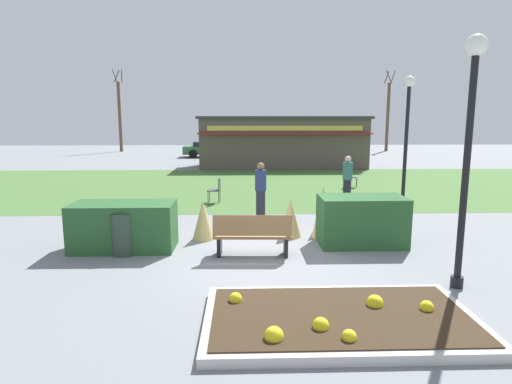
{
  "coord_description": "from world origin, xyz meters",
  "views": [
    {
      "loc": [
        -0.47,
        -9.18,
        2.98
      ],
      "look_at": [
        -0.1,
        2.3,
        1.01
      ],
      "focal_mm": 30.15,
      "sensor_mm": 36.0,
      "label": 1
    }
  ],
  "objects_px": {
    "park_bench": "(253,235)",
    "tree_left_bg": "(120,115)",
    "parked_car_west_slot": "(210,149)",
    "parked_car_center_slot": "(280,149)",
    "cafe_chair_west": "(350,175)",
    "tree_right_bg": "(388,115)",
    "lamppost_near": "(469,134)",
    "trash_bin": "(123,234)",
    "person_strolling": "(261,190)",
    "lamppost_mid": "(407,126)",
    "person_standing": "(347,179)",
    "cafe_chair_east": "(216,188)",
    "food_kiosk": "(282,142)"
  },
  "relations": [
    {
      "from": "lamppost_near",
      "to": "person_standing",
      "type": "distance_m",
      "value": 7.94
    },
    {
      "from": "tree_right_bg",
      "to": "parked_car_center_slot",
      "type": "bearing_deg",
      "value": -150.76
    },
    {
      "from": "park_bench",
      "to": "tree_right_bg",
      "type": "height_order",
      "value": "tree_right_bg"
    },
    {
      "from": "person_standing",
      "to": "tree_left_bg",
      "type": "xyz_separation_m",
      "value": [
        -14.78,
        24.9,
        2.41
      ]
    },
    {
      "from": "tree_left_bg",
      "to": "tree_right_bg",
      "type": "height_order",
      "value": "tree_left_bg"
    },
    {
      "from": "lamppost_mid",
      "to": "parked_car_center_slot",
      "type": "distance_m",
      "value": 20.03
    },
    {
      "from": "person_strolling",
      "to": "tree_right_bg",
      "type": "relative_size",
      "value": 0.23
    },
    {
      "from": "lamppost_near",
      "to": "parked_car_west_slot",
      "type": "distance_m",
      "value": 27.52
    },
    {
      "from": "lamppost_near",
      "to": "person_strolling",
      "type": "xyz_separation_m",
      "value": [
        -3.28,
        5.52,
        -1.86
      ]
    },
    {
      "from": "cafe_chair_west",
      "to": "park_bench",
      "type": "bearing_deg",
      "value": -115.47
    },
    {
      "from": "person_standing",
      "to": "tree_right_bg",
      "type": "relative_size",
      "value": 0.23
    },
    {
      "from": "tree_right_bg",
      "to": "park_bench",
      "type": "bearing_deg",
      "value": -113.29
    },
    {
      "from": "park_bench",
      "to": "cafe_chair_east",
      "type": "relative_size",
      "value": 1.93
    },
    {
      "from": "cafe_chair_west",
      "to": "tree_right_bg",
      "type": "height_order",
      "value": "tree_right_bg"
    },
    {
      "from": "lamppost_near",
      "to": "person_standing",
      "type": "relative_size",
      "value": 2.57
    },
    {
      "from": "lamppost_near",
      "to": "cafe_chair_east",
      "type": "xyz_separation_m",
      "value": [
        -4.76,
        8.0,
        -2.2
      ]
    },
    {
      "from": "trash_bin",
      "to": "cafe_chair_east",
      "type": "relative_size",
      "value": 1.05
    },
    {
      "from": "trash_bin",
      "to": "parked_car_center_slot",
      "type": "bearing_deg",
      "value": 77.21
    },
    {
      "from": "parked_car_west_slot",
      "to": "tree_right_bg",
      "type": "relative_size",
      "value": 0.59
    },
    {
      "from": "food_kiosk",
      "to": "parked_car_center_slot",
      "type": "xyz_separation_m",
      "value": [
        0.44,
        7.08,
        -0.93
      ]
    },
    {
      "from": "lamppost_near",
      "to": "tree_right_bg",
      "type": "bearing_deg",
      "value": 73.58
    },
    {
      "from": "parked_car_center_slot",
      "to": "cafe_chair_east",
      "type": "bearing_deg",
      "value": -101.71
    },
    {
      "from": "park_bench",
      "to": "parked_car_center_slot",
      "type": "bearing_deg",
      "value": 83.72
    },
    {
      "from": "cafe_chair_west",
      "to": "lamppost_mid",
      "type": "bearing_deg",
      "value": -81.32
    },
    {
      "from": "lamppost_near",
      "to": "cafe_chair_west",
      "type": "xyz_separation_m",
      "value": [
        0.91,
        11.38,
        -2.2
      ]
    },
    {
      "from": "food_kiosk",
      "to": "person_strolling",
      "type": "distance_m",
      "value": 14.25
    },
    {
      "from": "lamppost_mid",
      "to": "cafe_chair_west",
      "type": "bearing_deg",
      "value": 98.68
    },
    {
      "from": "cafe_chair_east",
      "to": "person_strolling",
      "type": "bearing_deg",
      "value": -59.27
    },
    {
      "from": "lamppost_mid",
      "to": "food_kiosk",
      "type": "bearing_deg",
      "value": 102.95
    },
    {
      "from": "parked_car_center_slot",
      "to": "person_strolling",
      "type": "bearing_deg",
      "value": -96.46
    },
    {
      "from": "food_kiosk",
      "to": "person_strolling",
      "type": "xyz_separation_m",
      "value": [
        -1.95,
        -14.1,
        -0.71
      ]
    },
    {
      "from": "tree_right_bg",
      "to": "parked_car_west_slot",
      "type": "bearing_deg",
      "value": -159.81
    },
    {
      "from": "person_standing",
      "to": "tree_right_bg",
      "type": "xyz_separation_m",
      "value": [
        9.72,
        24.84,
        2.4
      ]
    },
    {
      "from": "food_kiosk",
      "to": "tree_right_bg",
      "type": "xyz_separation_m",
      "value": [
        10.92,
        12.95,
        1.69
      ]
    },
    {
      "from": "parked_car_west_slot",
      "to": "tree_right_bg",
      "type": "distance_m",
      "value": 17.22
    },
    {
      "from": "lamppost_mid",
      "to": "lamppost_near",
      "type": "bearing_deg",
      "value": -102.93
    },
    {
      "from": "lamppost_near",
      "to": "tree_left_bg",
      "type": "bearing_deg",
      "value": 114.56
    },
    {
      "from": "person_standing",
      "to": "tree_right_bg",
      "type": "bearing_deg",
      "value": -32.54
    },
    {
      "from": "lamppost_mid",
      "to": "tree_right_bg",
      "type": "xyz_separation_m",
      "value": [
        8.01,
        25.64,
        0.54
      ]
    },
    {
      "from": "lamppost_mid",
      "to": "parked_car_west_slot",
      "type": "relative_size",
      "value": 1.01
    },
    {
      "from": "trash_bin",
      "to": "tree_left_bg",
      "type": "xyz_separation_m",
      "value": [
        -8.43,
        30.53,
        2.81
      ]
    },
    {
      "from": "lamppost_mid",
      "to": "trash_bin",
      "type": "relative_size",
      "value": 4.64
    },
    {
      "from": "park_bench",
      "to": "tree_right_bg",
      "type": "xyz_separation_m",
      "value": [
        13.21,
        30.68,
        2.78
      ]
    },
    {
      "from": "lamppost_mid",
      "to": "tree_right_bg",
      "type": "relative_size",
      "value": 0.6
    },
    {
      "from": "park_bench",
      "to": "lamppost_mid",
      "type": "bearing_deg",
      "value": 44.09
    },
    {
      "from": "person_strolling",
      "to": "tree_left_bg",
      "type": "bearing_deg",
      "value": 167.9
    },
    {
      "from": "parked_car_west_slot",
      "to": "parked_car_center_slot",
      "type": "relative_size",
      "value": 1.0
    },
    {
      "from": "park_bench",
      "to": "tree_left_bg",
      "type": "relative_size",
      "value": 0.24
    },
    {
      "from": "person_strolling",
      "to": "person_standing",
      "type": "distance_m",
      "value": 3.85
    },
    {
      "from": "trash_bin",
      "to": "tree_right_bg",
      "type": "bearing_deg",
      "value": 62.2
    }
  ]
}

